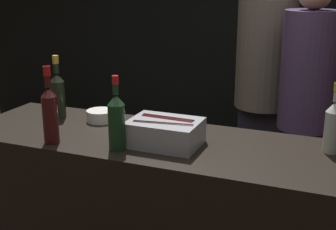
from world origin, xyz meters
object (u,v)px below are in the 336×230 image
Objects in this scene: red_wine_bottle_burgundy at (117,120)px; rose_wine_bottle at (334,125)px; bowl_white at (101,115)px; ice_bin_with_bottles at (165,131)px; red_wine_bottle_tall at (50,112)px; champagne_bottle at (58,93)px; person_blond_tee at (264,84)px; person_in_hoodie at (306,101)px.

rose_wine_bottle is (0.92, 0.34, -0.01)m from red_wine_bottle_burgundy.
bowl_white is 0.47m from red_wine_bottle_burgundy.
red_wine_bottle_tall is at bearing -160.73° from ice_bin_with_bottles.
champagne_bottle is at bearing 120.09° from red_wine_bottle_tall.
person_blond_tee is at bearing 65.16° from red_wine_bottle_tall.
person_in_hoodie is at bearing 49.63° from red_wine_bottle_tall.
person_in_hoodie is at bearing 34.58° from champagne_bottle.
red_wine_bottle_burgundy is at bearing -159.65° from rose_wine_bottle.
bowl_white is at bearing 17.84° from person_in_hoodie.
ice_bin_with_bottles is at bearing -24.08° from bowl_white.
red_wine_bottle_tall is (-0.04, -0.39, 0.12)m from bowl_white.
rose_wine_bottle is at bearing -0.52° from bowl_white.
red_wine_bottle_tall reaches higher than red_wine_bottle_burgundy.
red_wine_bottle_tall is 0.21× the size of person_in_hoodie.
champagne_bottle is (-0.54, 0.32, 0.00)m from red_wine_bottle_burgundy.
rose_wine_bottle is at bearing 20.35° from red_wine_bottle_burgundy.
red_wine_bottle_tall reaches higher than rose_wine_bottle.
person_in_hoodie is (0.71, 1.19, -0.13)m from red_wine_bottle_burgundy.
person_blond_tee reaches higher than rose_wine_bottle.
rose_wine_bottle is at bearing 16.89° from red_wine_bottle_tall.
champagne_bottle is 1.51m from person_blond_tee.
person_in_hoodie reaches higher than champagne_bottle.
bowl_white is 0.41m from red_wine_bottle_tall.
rose_wine_bottle reaches higher than ice_bin_with_bottles.
person_blond_tee is at bearing 114.62° from rose_wine_bottle.
red_wine_bottle_tall is at bearing 27.59° from person_in_hoodie.
red_wine_bottle_burgundy is 0.93× the size of red_wine_bottle_tall.
ice_bin_with_bottles is at bearing 37.87° from red_wine_bottle_burgundy.
person_in_hoodie is (1.00, 0.84, -0.03)m from bowl_white.
red_wine_bottle_burgundy is (0.29, -0.35, 0.11)m from bowl_white.
red_wine_bottle_burgundy is 0.98m from rose_wine_bottle.
ice_bin_with_bottles is at bearing 19.27° from red_wine_bottle_tall.
bowl_white is 1.31m from person_in_hoodie.
champagne_bottle is 1.53m from person_in_hoodie.
person_in_hoodie is (0.53, 1.05, -0.06)m from ice_bin_with_bottles.
red_wine_bottle_burgundy is 0.19× the size of person_blond_tee.
champagne_bottle is at bearing 12.54° from person_in_hoodie.
red_wine_bottle_tall is 1.06× the size of champagne_bottle.
rose_wine_bottle is (1.21, -0.01, 0.10)m from bowl_white.
bowl_white is at bearing 155.92° from ice_bin_with_bottles.
rose_wine_bottle is 0.18× the size of person_blond_tee.
red_wine_bottle_tall is at bearing -163.11° from rose_wine_bottle.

